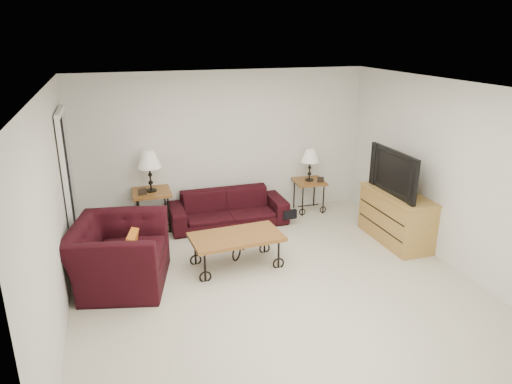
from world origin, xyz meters
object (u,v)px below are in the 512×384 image
sofa (228,208)px  lamp_right (310,165)px  side_table_right (309,196)px  armchair (119,254)px  tv_stand (396,217)px  backpack (287,209)px  side_table_left (153,210)px  lamp_left (150,171)px  television (400,172)px  coffee_table (237,251)px

sofa → lamp_right: 1.66m
lamp_right → side_table_right: bearing=0.0°
lamp_right → armchair: bearing=-153.5°
tv_stand → backpack: (-1.34, 1.17, -0.15)m
sofa → side_table_left: side_table_left is taller
side_table_right → lamp_left: bearing=180.0°
lamp_right → backpack: (-0.58, -0.41, -0.62)m
lamp_right → television: (0.74, -1.58, 0.26)m
tv_stand → side_table_left: bearing=155.8°
lamp_left → backpack: bearing=-10.7°
sofa → lamp_right: size_ratio=3.39×
coffee_table → television: 2.69m
side_table_right → television: 1.93m
side_table_right → television: bearing=-64.8°
coffee_table → tv_stand: bearing=1.7°
side_table_right → armchair: size_ratio=0.45×
side_table_right → backpack: side_table_right is taller
television → armchair: bearing=-88.8°
sofa → backpack: 0.99m
side_table_left → television: 3.92m
side_table_left → lamp_right: size_ratio=1.15×
sofa → coffee_table: (-0.26, -1.48, -0.05)m
television → coffee_table: bearing=-88.2°
side_table_right → armchair: 3.74m
backpack → armchair: bearing=-160.6°
coffee_table → lamp_right: bearing=42.7°
lamp_left → coffee_table: size_ratio=0.53×
coffee_table → tv_stand: size_ratio=0.95×
sofa → lamp_left: bearing=171.6°
side_table_left → coffee_table: side_table_left is taller
side_table_right → television: size_ratio=0.49×
television → backpack: (-1.32, 1.17, -0.88)m
lamp_right → television: television is taller
sofa → lamp_left: 1.42m
sofa → side_table_right: bearing=6.7°
tv_stand → backpack: tv_stand is taller
television → backpack: size_ratio=2.44×
tv_stand → television: 0.73m
side_table_left → lamp_right: (2.76, 0.00, 0.53)m
coffee_table → lamp_left: bearing=120.1°
backpack → side_table_left: bearing=164.3°
television → backpack: bearing=-131.6°
tv_stand → television: bearing=180.0°
lamp_right → lamp_left: bearing=180.0°
lamp_left → armchair: lamp_left is taller
sofa → television: 2.81m
side_table_right → lamp_left: size_ratio=0.87×
side_table_left → coffee_table: size_ratio=0.53×
sofa → tv_stand: 2.70m
lamp_right → backpack: 0.94m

